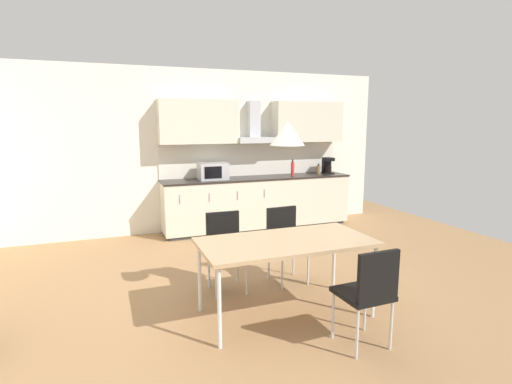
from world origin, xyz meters
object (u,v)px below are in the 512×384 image
at_px(bottle_brown, 318,170).
at_px(chair_far_right, 285,237).
at_px(microwave, 213,171).
at_px(dining_table, 286,245).
at_px(bottle_red, 293,169).
at_px(chair_far_left, 225,243).
at_px(chair_near_right, 369,288).
at_px(pendant_lamp, 287,133).
at_px(coffee_maker, 327,166).

xyz_separation_m(bottle_brown, chair_far_right, (-1.78, -2.36, -0.47)).
distance_m(microwave, dining_table, 3.16).
xyz_separation_m(microwave, bottle_red, (1.46, -0.04, -0.01)).
height_order(dining_table, chair_far_left, chair_far_left).
bearing_deg(dining_table, microwave, 87.82).
relative_size(dining_table, chair_far_left, 1.90).
distance_m(bottle_red, chair_near_right, 4.12).
bearing_deg(dining_table, bottle_red, 62.96).
relative_size(bottle_brown, pendant_lamp, 0.60).
distance_m(bottle_brown, bottle_red, 0.57).
bearing_deg(coffee_maker, chair_near_right, -116.38).
height_order(chair_far_left, chair_near_right, same).
height_order(dining_table, chair_far_right, chair_far_right).
height_order(chair_far_right, chair_near_right, same).
xyz_separation_m(bottle_red, dining_table, (-1.58, -3.10, -0.34)).
bearing_deg(chair_near_right, microwave, 93.71).
xyz_separation_m(dining_table, chair_far_left, (-0.37, 0.80, -0.18)).
bearing_deg(chair_far_right, microwave, 96.03).
bearing_deg(chair_near_right, chair_far_left, 115.00).
distance_m(coffee_maker, chair_far_left, 3.64).
bearing_deg(chair_far_left, pendant_lamp, -65.14).
distance_m(microwave, chair_far_right, 2.41).
xyz_separation_m(bottle_brown, chair_far_left, (-2.52, -2.36, -0.47)).
bearing_deg(coffee_maker, bottle_brown, -176.39).
xyz_separation_m(bottle_red, chair_far_left, (-1.95, -2.30, -0.51)).
relative_size(microwave, dining_table, 0.29).
bearing_deg(chair_far_right, chair_far_left, 179.99).
distance_m(coffee_maker, bottle_red, 0.76).
bearing_deg(chair_near_right, bottle_brown, 65.88).
height_order(microwave, bottle_red, bottle_red).
bearing_deg(bottle_red, pendant_lamp, -117.04).
relative_size(dining_table, chair_far_right, 1.90).
bearing_deg(chair_near_right, dining_table, 115.14).
relative_size(coffee_maker, chair_far_left, 0.34).
bearing_deg(pendant_lamp, coffee_maker, 53.52).
distance_m(chair_far_right, chair_far_left, 0.74).
xyz_separation_m(coffee_maker, chair_far_right, (-1.98, -2.37, -0.53)).
bearing_deg(bottle_red, chair_far_right, -117.84).
height_order(coffee_maker, bottle_red, coffee_maker).
relative_size(microwave, coffee_maker, 1.60).
bearing_deg(chair_far_right, pendant_lamp, -114.68).
height_order(coffee_maker, bottle_brown, coffee_maker).
bearing_deg(microwave, chair_far_left, -101.82).
height_order(coffee_maker, chair_far_left, coffee_maker).
relative_size(coffee_maker, dining_table, 0.18).
bearing_deg(pendant_lamp, chair_far_left, 114.86).
xyz_separation_m(coffee_maker, chair_near_right, (-1.97, -3.97, -0.53)).
xyz_separation_m(bottle_red, pendant_lamp, (-1.58, -3.10, 0.72)).
xyz_separation_m(microwave, chair_far_right, (0.25, -2.34, -0.52)).
bearing_deg(coffee_maker, chair_far_right, -129.82).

